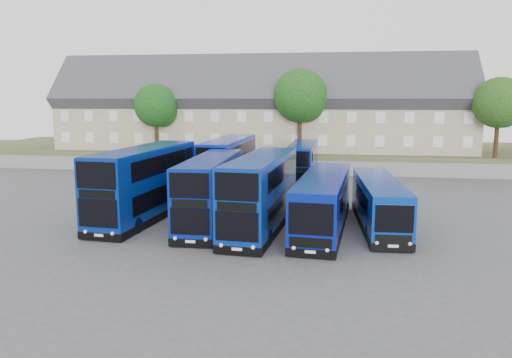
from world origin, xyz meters
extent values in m
plane|color=#48484D|center=(0.00, 0.00, 0.00)|extent=(120.00, 120.00, 0.00)
cube|color=slate|center=(0.00, 24.00, 0.75)|extent=(70.00, 0.40, 1.50)
cube|color=#484C2B|center=(0.00, 34.00, 1.00)|extent=(80.00, 20.00, 2.00)
cube|color=tan|center=(-24.00, 30.00, 5.00)|extent=(6.00, 8.00, 6.00)
cube|color=#3D3D42|center=(-24.00, 30.00, 8.00)|extent=(6.00, 10.40, 10.40)
cube|color=brown|center=(-22.50, 30.00, 11.84)|extent=(0.60, 0.90, 1.40)
cube|color=tan|center=(-18.00, 30.00, 5.00)|extent=(6.00, 8.00, 6.00)
cube|color=#3D3D42|center=(-18.00, 30.00, 8.00)|extent=(6.00, 10.40, 10.40)
cube|color=brown|center=(-16.50, 30.00, 11.84)|extent=(0.60, 0.90, 1.40)
cube|color=tan|center=(-12.00, 30.00, 5.00)|extent=(6.00, 8.00, 6.00)
cube|color=#3D3D42|center=(-12.00, 30.00, 8.00)|extent=(6.00, 10.40, 10.40)
cube|color=brown|center=(-10.50, 30.00, 11.84)|extent=(0.60, 0.90, 1.40)
cube|color=tan|center=(-6.00, 30.00, 5.00)|extent=(6.00, 8.00, 6.00)
cube|color=#3D3D42|center=(-6.00, 30.00, 8.00)|extent=(6.00, 10.40, 10.40)
cube|color=brown|center=(-4.50, 30.00, 11.84)|extent=(0.60, 0.90, 1.40)
cube|color=tan|center=(0.00, 30.00, 5.00)|extent=(6.00, 8.00, 6.00)
cube|color=#3D3D42|center=(0.00, 30.00, 8.00)|extent=(6.00, 10.40, 10.40)
cube|color=brown|center=(1.50, 30.00, 11.84)|extent=(0.60, 0.90, 1.40)
cube|color=tan|center=(6.00, 30.00, 5.00)|extent=(6.00, 8.00, 6.00)
cube|color=#3D3D42|center=(6.00, 30.00, 8.00)|extent=(6.00, 10.40, 10.40)
cube|color=brown|center=(7.50, 30.00, 11.84)|extent=(0.60, 0.90, 1.40)
cube|color=tan|center=(12.00, 30.00, 5.00)|extent=(6.00, 8.00, 6.00)
cube|color=#3D3D42|center=(12.00, 30.00, 8.00)|extent=(6.00, 10.40, 10.40)
cube|color=brown|center=(13.50, 30.00, 11.84)|extent=(0.60, 0.90, 1.40)
cube|color=tan|center=(18.00, 30.00, 5.00)|extent=(6.00, 8.00, 6.00)
cube|color=#3D3D42|center=(18.00, 30.00, 8.00)|extent=(6.00, 10.40, 10.40)
cube|color=brown|center=(19.50, 30.00, 11.84)|extent=(0.60, 0.90, 1.40)
cube|color=navy|center=(-7.02, 2.94, 2.55)|extent=(3.77, 12.07, 4.40)
cube|color=black|center=(-7.02, 2.94, 0.30)|extent=(3.81, 12.11, 0.45)
cube|color=black|center=(-7.57, -3.00, 1.67)|extent=(2.39, 0.28, 1.62)
cube|color=black|center=(-7.57, -3.00, 3.83)|extent=(2.39, 0.28, 1.51)
cylinder|color=black|center=(-8.56, -0.67, 0.50)|extent=(0.39, 1.02, 1.00)
cube|color=navy|center=(-2.20, 1.96, 2.33)|extent=(2.65, 10.81, 3.96)
cube|color=black|center=(-2.20, 1.96, 0.30)|extent=(2.69, 10.85, 0.45)
cube|color=black|center=(-2.09, -3.45, 1.52)|extent=(2.15, 0.10, 1.47)
cube|color=black|center=(-2.09, -3.45, 3.47)|extent=(2.15, 0.10, 1.37)
cylinder|color=black|center=(-3.21, -1.24, 0.50)|extent=(0.32, 1.01, 1.00)
cube|color=navy|center=(1.13, 1.23, 2.44)|extent=(3.51, 11.49, 4.18)
cube|color=black|center=(1.13, 1.23, 0.30)|extent=(3.55, 11.53, 0.45)
cube|color=black|center=(0.66, -4.44, 1.59)|extent=(2.27, 0.25, 1.54)
cube|color=black|center=(0.66, -4.44, 3.65)|extent=(2.27, 0.25, 1.44)
cylinder|color=black|center=(-0.29, -2.12, 0.50)|extent=(0.38, 1.02, 1.00)
cube|color=#0922A7|center=(-3.38, 13.35, 2.45)|extent=(3.01, 11.47, 4.20)
cube|color=black|center=(-3.38, 13.35, 0.30)|extent=(3.05, 11.51, 0.45)
cube|color=black|center=(-3.60, 7.63, 1.60)|extent=(2.29, 0.15, 1.55)
cube|color=black|center=(-3.60, 7.63, 3.67)|extent=(2.29, 0.15, 1.45)
cylinder|color=black|center=(-4.66, 9.90, 0.50)|extent=(0.34, 1.01, 1.00)
cube|color=#082897|center=(2.81, 16.45, 2.14)|extent=(2.48, 9.90, 3.59)
cube|color=black|center=(2.81, 16.45, 0.30)|extent=(2.53, 9.94, 0.45)
cube|color=black|center=(2.69, 11.50, 1.39)|extent=(1.94, 0.11, 1.34)
cube|color=black|center=(2.69, 11.50, 3.18)|extent=(1.94, 0.11, 1.25)
cylinder|color=black|center=(1.77, 13.75, 0.50)|extent=(0.32, 1.01, 1.00)
cube|color=#07198F|center=(4.94, 1.79, 1.86)|extent=(3.61, 12.43, 3.02)
cube|color=black|center=(4.94, 1.79, 0.30)|extent=(3.65, 12.47, 0.45)
cube|color=black|center=(4.41, -4.34, 2.09)|extent=(2.25, 0.26, 1.63)
cylinder|color=black|center=(3.48, -2.02, 0.50)|extent=(0.39, 1.02, 1.00)
cube|color=#08329C|center=(8.40, 2.79, 1.68)|extent=(2.82, 11.04, 2.66)
cube|color=black|center=(8.40, 2.79, 0.30)|extent=(2.86, 11.08, 0.45)
cube|color=black|center=(8.67, -2.71, 1.87)|extent=(1.98, 0.16, 1.46)
cylinder|color=black|center=(7.58, -0.53, 0.50)|extent=(0.35, 1.01, 1.00)
cylinder|color=#382314|center=(-14.00, 25.00, 3.88)|extent=(0.44, 0.44, 3.75)
sphere|color=#0F3A10|center=(-14.00, 25.00, 7.25)|extent=(4.80, 4.80, 4.80)
sphere|color=#0F3A10|center=(-13.40, 25.40, 6.50)|extent=(3.30, 3.30, 3.30)
cylinder|color=#382314|center=(2.00, 25.50, 4.25)|extent=(0.44, 0.44, 4.50)
sphere|color=#11330D|center=(2.00, 25.50, 8.30)|extent=(5.76, 5.76, 5.76)
sphere|color=#11330D|center=(2.60, 25.90, 7.40)|extent=(3.96, 3.96, 3.96)
cylinder|color=#382314|center=(22.00, 25.00, 4.00)|extent=(0.44, 0.44, 4.00)
sphere|color=#14330E|center=(22.00, 25.00, 7.60)|extent=(5.12, 5.12, 5.12)
sphere|color=#14330E|center=(22.60, 25.40, 6.80)|extent=(3.52, 3.52, 3.52)
camera|label=1|loc=(5.26, -28.71, 8.09)|focal=35.00mm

